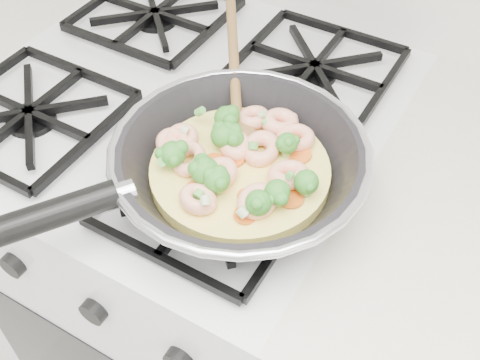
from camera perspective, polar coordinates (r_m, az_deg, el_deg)
The scene contains 2 objects.
stove at distance 1.21m, azimuth -4.38°, elevation -8.44°, with size 0.60×0.60×0.92m.
skillet at distance 0.69m, azimuth -0.39°, elevation 1.59°, with size 0.35×0.55×0.10m.
Camera 1 is at (0.42, 1.16, 1.45)m, focal length 43.74 mm.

